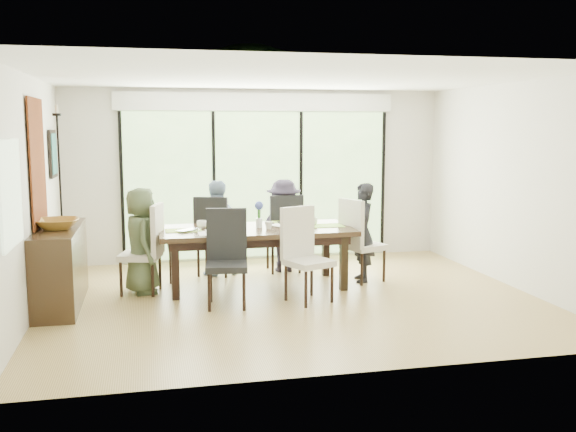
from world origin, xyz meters
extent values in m
cube|color=olive|center=(0.00, 0.00, -0.01)|extent=(6.00, 5.00, 0.01)
cube|color=white|center=(0.00, 0.00, 2.71)|extent=(6.00, 5.00, 0.01)
cube|color=beige|center=(0.00, 2.51, 1.35)|extent=(6.00, 0.02, 2.70)
cube|color=silver|center=(0.00, -2.51, 1.35)|extent=(6.00, 0.02, 2.70)
cube|color=silver|center=(-3.01, 0.00, 1.35)|extent=(0.02, 5.00, 2.70)
cube|color=silver|center=(3.01, 0.00, 1.35)|extent=(0.02, 5.00, 2.70)
cube|color=#598C3F|center=(0.00, 2.47, 1.20)|extent=(4.20, 0.02, 2.30)
cube|color=white|center=(0.00, 2.46, 2.50)|extent=(4.40, 0.06, 0.28)
cube|color=black|center=(-2.10, 2.46, 1.20)|extent=(0.05, 0.04, 2.30)
cube|color=black|center=(-0.70, 2.46, 1.20)|extent=(0.05, 0.04, 2.30)
cube|color=black|center=(0.70, 2.46, 1.20)|extent=(0.05, 0.04, 2.30)
cube|color=black|center=(2.10, 2.46, 1.20)|extent=(0.05, 0.04, 2.30)
cube|color=#8CAD7F|center=(-2.97, -1.20, 1.50)|extent=(0.02, 0.90, 1.00)
cube|color=brown|center=(0.00, 3.40, -0.05)|extent=(6.00, 1.80, 0.10)
cube|color=brown|center=(0.00, 4.20, 0.55)|extent=(6.00, 0.08, 0.06)
sphere|color=#14380F|center=(-1.80, 5.20, 1.44)|extent=(3.20, 3.20, 3.20)
sphere|color=#14380F|center=(0.40, 5.80, 1.80)|extent=(4.00, 4.00, 4.00)
sphere|color=#14380F|center=(2.20, 5.00, 1.26)|extent=(2.80, 2.80, 2.80)
sphere|color=#14380F|center=(-0.60, 6.50, 1.62)|extent=(3.60, 3.60, 3.60)
cube|color=black|center=(-0.34, 0.68, 0.76)|extent=(2.53, 1.16, 0.06)
cube|color=black|center=(-0.34, 0.68, 0.66)|extent=(2.32, 0.95, 0.11)
cube|color=black|center=(-1.42, 0.25, 0.36)|extent=(0.09, 0.09, 0.73)
cube|color=black|center=(0.74, 0.25, 0.36)|extent=(0.09, 0.09, 0.73)
cube|color=black|center=(-1.42, 1.11, 0.36)|extent=(0.09, 0.09, 0.73)
cube|color=black|center=(0.74, 1.11, 0.36)|extent=(0.09, 0.09, 0.73)
imported|color=#455438|center=(-1.82, 0.68, 0.68)|extent=(0.47, 0.67, 1.36)
imported|color=black|center=(1.14, 0.68, 0.68)|extent=(0.47, 0.68, 1.36)
imported|color=#768CAA|center=(-0.79, 1.51, 0.68)|extent=(0.69, 0.50, 1.36)
imported|color=#231D2C|center=(0.21, 1.51, 0.68)|extent=(0.65, 0.43, 1.36)
cube|color=#87A93C|center=(-1.29, 0.68, 0.79)|extent=(0.46, 0.34, 0.01)
cube|color=#84BA42|center=(0.61, 0.68, 0.79)|extent=(0.46, 0.34, 0.01)
cube|color=#95C345|center=(-0.79, 1.08, 0.79)|extent=(0.46, 0.34, 0.01)
cube|color=olive|center=(0.21, 1.08, 0.79)|extent=(0.46, 0.34, 0.01)
cube|color=white|center=(-0.89, 0.38, 0.79)|extent=(0.46, 0.34, 0.01)
cube|color=black|center=(-0.69, 1.03, 0.80)|extent=(0.27, 0.19, 0.01)
cube|color=black|center=(0.16, 1.03, 0.80)|extent=(0.25, 0.18, 0.01)
cube|color=white|center=(0.36, 0.63, 0.79)|extent=(0.32, 0.23, 0.00)
cube|color=white|center=(-0.89, 0.38, 0.81)|extent=(0.27, 0.27, 0.03)
cube|color=orange|center=(-0.89, 0.38, 0.83)|extent=(0.21, 0.21, 0.01)
cylinder|color=silver|center=(-0.29, 0.73, 0.85)|extent=(0.08, 0.08, 0.13)
cylinder|color=#337226|center=(-0.29, 0.73, 0.98)|extent=(0.04, 0.04, 0.17)
sphere|color=#4353A9|center=(-0.29, 0.73, 1.08)|extent=(0.12, 0.12, 0.12)
imported|color=silver|center=(-1.19, 0.58, 0.80)|extent=(0.41, 0.40, 0.03)
imported|color=white|center=(-1.04, 0.83, 0.84)|extent=(0.14, 0.14, 0.10)
imported|color=white|center=(-0.19, 0.58, 0.84)|extent=(0.14, 0.14, 0.10)
imported|color=white|center=(0.46, 0.78, 0.84)|extent=(0.17, 0.17, 0.10)
imported|color=white|center=(-0.09, 0.73, 0.80)|extent=(0.28, 0.29, 0.02)
cube|color=black|center=(-2.76, 0.29, 0.47)|extent=(0.47, 1.67, 0.94)
imported|color=brown|center=(-2.76, 0.19, 1.00)|extent=(0.50, 0.50, 0.12)
cylinder|color=black|center=(-2.76, 0.64, 0.96)|extent=(0.10, 0.10, 0.04)
cylinder|color=black|center=(-2.76, 0.64, 1.61)|extent=(0.02, 0.02, 1.30)
cylinder|color=black|center=(-2.76, 0.64, 2.26)|extent=(0.10, 0.10, 0.03)
cylinder|color=silver|center=(-2.76, 0.64, 2.32)|extent=(0.04, 0.04, 0.10)
cube|color=maroon|center=(-2.97, 0.40, 1.70)|extent=(0.02, 1.00, 1.50)
cube|color=black|center=(-2.97, 1.70, 1.75)|extent=(0.03, 0.55, 0.65)
cube|color=#1A5451|center=(-2.95, 1.70, 1.75)|extent=(0.01, 0.45, 0.55)
camera|label=1|loc=(-1.72, -7.56, 2.12)|focal=40.00mm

